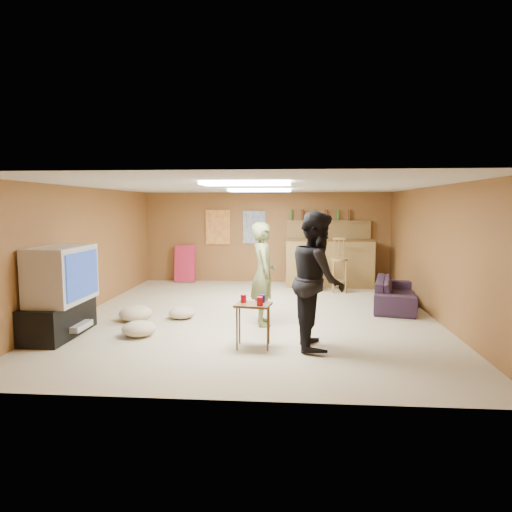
# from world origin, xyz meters

# --- Properties ---
(ground) EXTENTS (7.00, 7.00, 0.00)m
(ground) POSITION_xyz_m (0.00, 0.00, 0.00)
(ground) COLOR tan
(ground) RESTS_ON ground
(ceiling) EXTENTS (6.00, 7.00, 0.02)m
(ceiling) POSITION_xyz_m (0.00, 0.00, 2.20)
(ceiling) COLOR silver
(ceiling) RESTS_ON ground
(wall_back) EXTENTS (6.00, 0.02, 2.20)m
(wall_back) POSITION_xyz_m (0.00, 3.50, 1.10)
(wall_back) COLOR brown
(wall_back) RESTS_ON ground
(wall_front) EXTENTS (6.00, 0.02, 2.20)m
(wall_front) POSITION_xyz_m (0.00, -3.50, 1.10)
(wall_front) COLOR brown
(wall_front) RESTS_ON ground
(wall_left) EXTENTS (0.02, 7.00, 2.20)m
(wall_left) POSITION_xyz_m (-3.00, 0.00, 1.10)
(wall_left) COLOR brown
(wall_left) RESTS_ON ground
(wall_right) EXTENTS (0.02, 7.00, 2.20)m
(wall_right) POSITION_xyz_m (3.00, 0.00, 1.10)
(wall_right) COLOR brown
(wall_right) RESTS_ON ground
(tv_stand) EXTENTS (0.55, 1.30, 0.50)m
(tv_stand) POSITION_xyz_m (-2.72, -1.50, 0.25)
(tv_stand) COLOR black
(tv_stand) RESTS_ON ground
(dvd_box) EXTENTS (0.35, 0.50, 0.08)m
(dvd_box) POSITION_xyz_m (-2.50, -1.50, 0.15)
(dvd_box) COLOR #B2B2B7
(dvd_box) RESTS_ON tv_stand
(tv_body) EXTENTS (0.60, 1.10, 0.80)m
(tv_body) POSITION_xyz_m (-2.65, -1.50, 0.90)
(tv_body) COLOR #B2B2B7
(tv_body) RESTS_ON tv_stand
(tv_screen) EXTENTS (0.02, 0.95, 0.65)m
(tv_screen) POSITION_xyz_m (-2.34, -1.50, 0.90)
(tv_screen) COLOR navy
(tv_screen) RESTS_ON tv_body
(bar_counter) EXTENTS (2.00, 0.60, 1.10)m
(bar_counter) POSITION_xyz_m (1.50, 2.95, 0.55)
(bar_counter) COLOR brown
(bar_counter) RESTS_ON ground
(bar_lip) EXTENTS (2.10, 0.12, 0.05)m
(bar_lip) POSITION_xyz_m (1.50, 2.70, 1.10)
(bar_lip) COLOR #3F2A14
(bar_lip) RESTS_ON bar_counter
(bar_shelf) EXTENTS (2.00, 0.18, 0.05)m
(bar_shelf) POSITION_xyz_m (1.50, 3.40, 1.50)
(bar_shelf) COLOR brown
(bar_shelf) RESTS_ON bar_backing
(bar_backing) EXTENTS (2.00, 0.14, 0.60)m
(bar_backing) POSITION_xyz_m (1.50, 3.42, 1.20)
(bar_backing) COLOR brown
(bar_backing) RESTS_ON bar_counter
(poster_left) EXTENTS (0.60, 0.03, 0.85)m
(poster_left) POSITION_xyz_m (-1.20, 3.46, 1.35)
(poster_left) COLOR #BF3F26
(poster_left) RESTS_ON wall_back
(poster_right) EXTENTS (0.55, 0.03, 0.80)m
(poster_right) POSITION_xyz_m (-0.30, 3.46, 1.35)
(poster_right) COLOR #334C99
(poster_right) RESTS_ON wall_back
(folding_chair_stack) EXTENTS (0.50, 0.26, 0.91)m
(folding_chair_stack) POSITION_xyz_m (-2.00, 3.30, 0.45)
(folding_chair_stack) COLOR #BE2345
(folding_chair_stack) RESTS_ON ground
(ceiling_panel_front) EXTENTS (1.20, 0.60, 0.04)m
(ceiling_panel_front) POSITION_xyz_m (0.00, -1.50, 2.17)
(ceiling_panel_front) COLOR white
(ceiling_panel_front) RESTS_ON ceiling
(ceiling_panel_back) EXTENTS (1.20, 0.60, 0.04)m
(ceiling_panel_back) POSITION_xyz_m (0.00, 1.20, 2.17)
(ceiling_panel_back) COLOR white
(ceiling_panel_back) RESTS_ON ceiling
(person_olive) EXTENTS (0.49, 0.65, 1.62)m
(person_olive) POSITION_xyz_m (0.18, -0.64, 0.81)
(person_olive) COLOR #646E40
(person_olive) RESTS_ON ground
(person_black) EXTENTS (0.73, 0.91, 1.81)m
(person_black) POSITION_xyz_m (0.96, -1.72, 0.90)
(person_black) COLOR black
(person_black) RESTS_ON ground
(sofa) EXTENTS (1.10, 1.93, 0.53)m
(sofa) POSITION_xyz_m (2.56, 0.80, 0.27)
(sofa) COLOR black
(sofa) RESTS_ON ground
(tray_table) EXTENTS (0.50, 0.43, 0.59)m
(tray_table) POSITION_xyz_m (0.12, -1.81, 0.29)
(tray_table) COLOR #3F2A14
(tray_table) RESTS_ON ground
(cup_red_near) EXTENTS (0.09, 0.09, 0.11)m
(cup_red_near) POSITION_xyz_m (-0.02, -1.74, 0.64)
(cup_red_near) COLOR red
(cup_red_near) RESTS_ON tray_table
(cup_red_far) EXTENTS (0.09, 0.09, 0.11)m
(cup_red_far) POSITION_xyz_m (0.21, -1.92, 0.65)
(cup_red_far) COLOR red
(cup_red_far) RESTS_ON tray_table
(cup_blue) EXTENTS (0.08, 0.08, 0.10)m
(cup_blue) POSITION_xyz_m (0.23, -1.72, 0.64)
(cup_blue) COLOR #1D169A
(cup_blue) RESTS_ON tray_table
(bar_stool_left) EXTENTS (0.49, 0.49, 1.18)m
(bar_stool_left) POSITION_xyz_m (1.14, 2.35, 0.59)
(bar_stool_left) COLOR brown
(bar_stool_left) RESTS_ON ground
(bar_stool_right) EXTENTS (0.40, 0.40, 1.21)m
(bar_stool_right) POSITION_xyz_m (1.66, 2.21, 0.61)
(bar_stool_right) COLOR brown
(bar_stool_right) RESTS_ON ground
(cushion_near_tv) EXTENTS (0.71, 0.71, 0.24)m
(cushion_near_tv) POSITION_xyz_m (-1.92, -0.55, 0.12)
(cushion_near_tv) COLOR tan
(cushion_near_tv) RESTS_ON ground
(cushion_mid) EXTENTS (0.47, 0.47, 0.20)m
(cushion_mid) POSITION_xyz_m (-1.20, -0.35, 0.10)
(cushion_mid) COLOR tan
(cushion_mid) RESTS_ON ground
(cushion_far) EXTENTS (0.62, 0.62, 0.22)m
(cushion_far) POSITION_xyz_m (-1.57, -1.42, 0.11)
(cushion_far) COLOR tan
(cushion_far) RESTS_ON ground
(bottle_row) EXTENTS (1.48, 0.08, 0.26)m
(bottle_row) POSITION_xyz_m (1.30, 3.38, 1.65)
(bottle_row) COLOR #3F7233
(bottle_row) RESTS_ON bar_shelf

